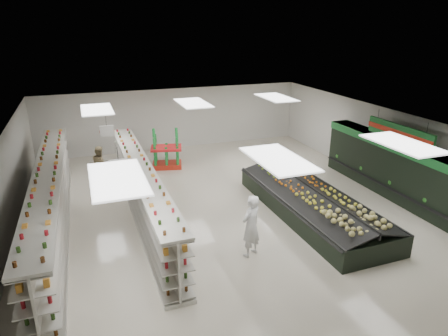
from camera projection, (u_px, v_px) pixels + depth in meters
name	position (u px, v px, depth m)	size (l,w,h in m)	color
floor	(225.00, 207.00, 14.79)	(16.00, 16.00, 0.00)	beige
ceiling	(225.00, 123.00, 13.70)	(14.00, 16.00, 0.02)	white
wall_back	(174.00, 119.00, 21.31)	(14.00, 0.02, 3.20)	silver
wall_front	(376.00, 308.00, 7.18)	(14.00, 0.02, 3.20)	silver
wall_left	(6.00, 193.00, 12.01)	(0.02, 16.00, 3.20)	silver
wall_right	(384.00, 147.00, 16.48)	(0.02, 16.00, 3.20)	silver
produce_wall_case	(400.00, 168.00, 15.13)	(0.93, 8.00, 2.20)	black
aisle_sign_near	(119.00, 166.00, 10.87)	(0.52, 0.06, 0.75)	white
aisle_sign_far	(107.00, 131.00, 14.40)	(0.52, 0.06, 0.75)	white
hortifruti_banner	(399.00, 133.00, 14.56)	(0.12, 3.20, 0.95)	#1C6A2C
gondola_left	(52.00, 204.00, 12.91)	(0.97, 11.51, 1.99)	silver
gondola_center	(142.00, 193.00, 13.94)	(0.86, 10.58, 1.83)	silver
produce_island	(311.00, 202.00, 14.08)	(2.60, 6.95, 1.03)	black
soda_endcap	(166.00, 150.00, 18.56)	(1.59, 1.26, 1.80)	red
shopper_main	(251.00, 226.00, 11.44)	(0.69, 0.45, 1.90)	silver
shopper_background	(100.00, 164.00, 16.90)	(0.77, 0.47, 1.58)	tan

